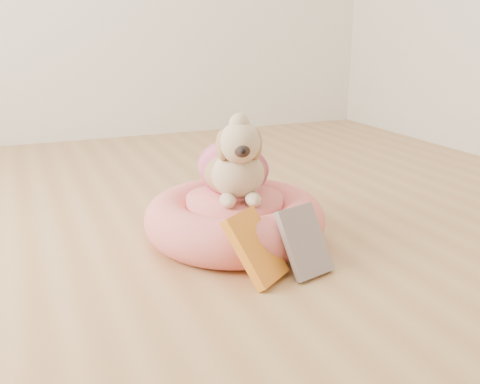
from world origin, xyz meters
name	(u,v)px	position (x,y,z in m)	size (l,w,h in m)	color
floor	(218,267)	(0.00, 0.00, 0.00)	(4.50, 4.50, 0.00)	#AC7A48
pet_bed	(235,219)	(0.14, 0.19, 0.08)	(0.65, 0.65, 0.17)	#E0575C
dog	(234,151)	(0.15, 0.22, 0.33)	(0.30, 0.43, 0.32)	olive
book_yellow	(256,247)	(0.08, -0.12, 0.10)	(0.15, 0.03, 0.24)	#F3AB19
book_white	(305,241)	(0.24, -0.14, 0.10)	(0.15, 0.02, 0.23)	white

